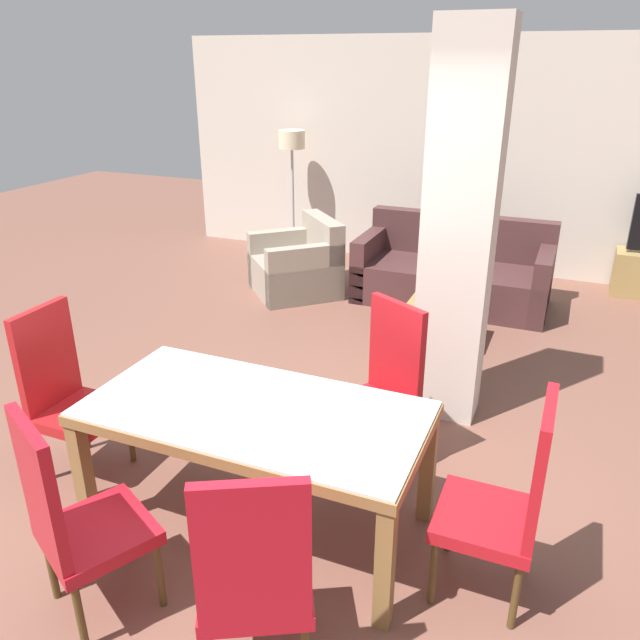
% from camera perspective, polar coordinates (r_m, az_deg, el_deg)
% --- Properties ---
extents(ground_plane, '(18.00, 18.00, 0.00)m').
position_cam_1_polar(ground_plane, '(3.78, -5.53, -17.77)').
color(ground_plane, brown).
extents(back_wall, '(7.20, 0.09, 2.70)m').
position_cam_1_polar(back_wall, '(7.86, 12.50, 14.39)').
color(back_wall, beige).
rests_on(back_wall, ground_plane).
extents(divider_pillar, '(0.47, 0.33, 2.70)m').
position_cam_1_polar(divider_pillar, '(4.33, 12.58, 7.60)').
color(divider_pillar, beige).
rests_on(divider_pillar, ground_plane).
extents(dining_table, '(1.82, 0.91, 0.75)m').
position_cam_1_polar(dining_table, '(3.41, -5.92, -10.05)').
color(dining_table, olive).
rests_on(dining_table, ground_plane).
extents(dining_chair_head_right, '(0.46, 0.46, 1.09)m').
position_cam_1_polar(dining_chair_head_right, '(3.13, 16.87, -15.42)').
color(dining_chair_head_right, '#B1151E').
rests_on(dining_chair_head_right, ground_plane).
extents(dining_chair_near_left, '(0.62, 0.62, 1.09)m').
position_cam_1_polar(dining_chair_near_left, '(3.12, -21.62, -16.37)').
color(dining_chair_near_left, '#B11521').
rests_on(dining_chair_near_left, ground_plane).
extents(dining_chair_head_left, '(0.46, 0.46, 1.09)m').
position_cam_1_polar(dining_chair_head_left, '(4.16, -22.22, -5.97)').
color(dining_chair_head_left, '#AF181C').
rests_on(dining_chair_head_left, ground_plane).
extents(dining_chair_near_right, '(0.62, 0.62, 1.09)m').
position_cam_1_polar(dining_chair_near_right, '(2.68, -5.98, -22.10)').
color(dining_chair_near_right, '#B41120').
rests_on(dining_chair_near_right, ground_plane).
extents(dining_chair_far_right, '(0.63, 0.63, 1.09)m').
position_cam_1_polar(dining_chair_far_right, '(3.93, 5.69, -5.95)').
color(dining_chair_far_right, '#AC151B').
rests_on(dining_chair_far_right, ground_plane).
extents(sofa, '(1.99, 0.93, 0.88)m').
position_cam_1_polar(sofa, '(6.85, 12.05, 4.08)').
color(sofa, '#462829').
rests_on(sofa, ground_plane).
extents(armchair, '(1.21, 1.21, 0.83)m').
position_cam_1_polar(armchair, '(6.95, -1.99, 4.81)').
color(armchair, '#9F9382').
rests_on(armchair, ground_plane).
extents(coffee_table, '(0.60, 0.56, 0.40)m').
position_cam_1_polar(coffee_table, '(5.82, 11.03, -0.20)').
color(coffee_table, olive).
rests_on(coffee_table, ground_plane).
extents(bottle, '(0.07, 0.07, 0.27)m').
position_cam_1_polar(bottle, '(5.60, 10.91, 2.18)').
color(bottle, '#B2B7BC').
rests_on(bottle, coffee_table).
extents(floor_lamp, '(0.33, 0.33, 1.61)m').
position_cam_1_polar(floor_lamp, '(8.11, -2.58, 15.15)').
color(floor_lamp, '#B7B7BC').
rests_on(floor_lamp, ground_plane).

